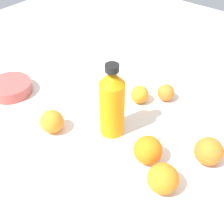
{
  "coord_description": "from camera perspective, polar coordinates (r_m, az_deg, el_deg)",
  "views": [
    {
      "loc": [
        0.39,
        -0.51,
        0.67
      ],
      "look_at": [
        -0.05,
        0.02,
        0.08
      ],
      "focal_mm": 47.26,
      "sensor_mm": 36.0,
      "label": 1
    }
  ],
  "objects": [
    {
      "name": "orange_4",
      "position": [
        0.86,
        6.97,
        -7.31
      ],
      "size": [
        0.08,
        0.08,
        0.08
      ],
      "primitive_type": "sphere",
      "color": "orange",
      "rests_on": "ground_plane"
    },
    {
      "name": "orange_3",
      "position": [
        1.06,
        5.35,
        3.39
      ],
      "size": [
        0.07,
        0.07,
        0.07
      ],
      "primitive_type": "sphere",
      "color": "orange",
      "rests_on": "ground_plane"
    },
    {
      "name": "orange_1",
      "position": [
        0.8,
        9.81,
        -12.57
      ],
      "size": [
        0.08,
        0.08,
        0.08
      ],
      "primitive_type": "sphere",
      "color": "orange",
      "rests_on": "ground_plane"
    },
    {
      "name": "orange_2",
      "position": [
        0.96,
        -11.57,
        -1.81
      ],
      "size": [
        0.08,
        0.08,
        0.08
      ],
      "primitive_type": "sphere",
      "color": "orange",
      "rests_on": "ground_plane"
    },
    {
      "name": "ceramic_bowl",
      "position": [
        1.18,
        -19.05,
        4.49
      ],
      "size": [
        0.16,
        0.16,
        0.04
      ],
      "primitive_type": "cylinder",
      "color": "#B24C47",
      "rests_on": "ground_plane"
    },
    {
      "name": "water_bottle",
      "position": [
        0.89,
        0.0,
        1.85
      ],
      "size": [
        0.08,
        0.08,
        0.25
      ],
      "rotation": [
        0.0,
        0.0,
        1.35
      ],
      "color": "orange",
      "rests_on": "ground_plane"
    },
    {
      "name": "orange_5",
      "position": [
        0.89,
        18.18,
        -7.23
      ],
      "size": [
        0.08,
        0.08,
        0.08
      ],
      "primitive_type": "sphere",
      "color": "orange",
      "rests_on": "ground_plane"
    },
    {
      "name": "ground_plane",
      "position": [
        0.93,
        1.41,
        -5.55
      ],
      "size": [
        2.4,
        2.4,
        0.0
      ],
      "primitive_type": "plane",
      "color": "silver"
    },
    {
      "name": "orange_0",
      "position": [
        1.09,
        10.19,
        3.82
      ],
      "size": [
        0.06,
        0.06,
        0.06
      ],
      "primitive_type": "sphere",
      "color": "orange",
      "rests_on": "ground_plane"
    }
  ]
}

